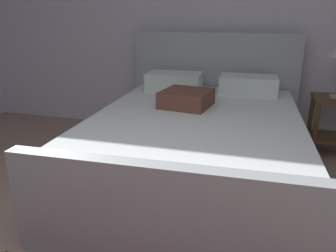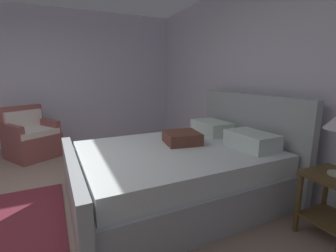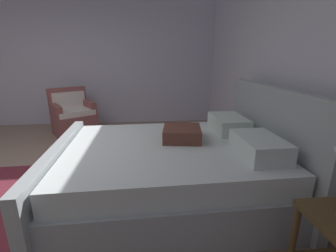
# 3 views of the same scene
# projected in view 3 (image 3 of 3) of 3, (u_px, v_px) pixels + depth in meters

# --- Properties ---
(ground_plane) EXTENTS (6.10, 6.24, 0.02)m
(ground_plane) POSITION_uv_depth(u_px,v_px,m) (2.00, 201.00, 2.53)
(ground_plane) COLOR gray
(wall_back) EXTENTS (6.22, 0.12, 2.75)m
(wall_back) POSITION_uv_depth(u_px,v_px,m) (299.00, 69.00, 2.42)
(wall_back) COLOR silver
(wall_back) RESTS_ON ground
(wall_side_left) EXTENTS (0.12, 6.36, 2.75)m
(wall_side_left) POSITION_uv_depth(u_px,v_px,m) (73.00, 62.00, 5.10)
(wall_side_left) COLOR silver
(wall_side_left) RESTS_ON ground
(bed) EXTENTS (1.87, 2.36, 1.20)m
(bed) POSITION_uv_depth(u_px,v_px,m) (175.00, 168.00, 2.50)
(bed) COLOR #A3ABAE
(bed) RESTS_ON ground
(armchair) EXTENTS (1.00, 1.00, 0.90)m
(armchair) POSITION_uv_depth(u_px,v_px,m) (73.00, 117.00, 4.62)
(armchair) COLOR #91504D
(armchair) RESTS_ON ground
(area_rug) EXTENTS (1.89, 1.16, 0.01)m
(area_rug) POSITION_uv_depth(u_px,v_px,m) (1.00, 205.00, 2.43)
(area_rug) COLOR maroon
(area_rug) RESTS_ON ground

